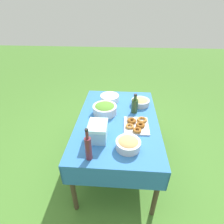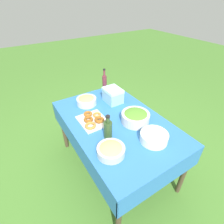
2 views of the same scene
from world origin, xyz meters
name	(u,v)px [view 1 (image 1 of 2)]	position (x,y,z in m)	size (l,w,h in m)	color
ground_plane	(117,162)	(0.00, 0.00, 0.00)	(14.00, 14.00, 0.00)	#477A2D
picnic_table	(117,125)	(0.00, 0.00, 0.64)	(1.45, 0.93, 0.73)	#2D6BB2
salad_bowl	(105,109)	(0.12, 0.16, 0.80)	(0.29, 0.29, 0.12)	silver
pasta_bowl	(140,102)	(0.35, -0.28, 0.78)	(0.24, 0.24, 0.09)	#B2B7BC
donut_platter	(136,125)	(-0.12, -0.21, 0.75)	(0.32, 0.28, 0.05)	silver
plate_stack	(110,98)	(0.43, 0.13, 0.78)	(0.25, 0.25, 0.08)	white
olive_oil_bottle	(135,105)	(0.17, -0.20, 0.83)	(0.08, 0.08, 0.25)	#2D4723
wine_bottle	(88,148)	(-0.61, 0.22, 0.86)	(0.06, 0.06, 0.32)	maroon
bread_bowl	(128,144)	(-0.46, -0.12, 0.79)	(0.23, 0.23, 0.10)	silver
cooler_box	(98,131)	(-0.35, 0.18, 0.82)	(0.23, 0.18, 0.17)	#8CC6E5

